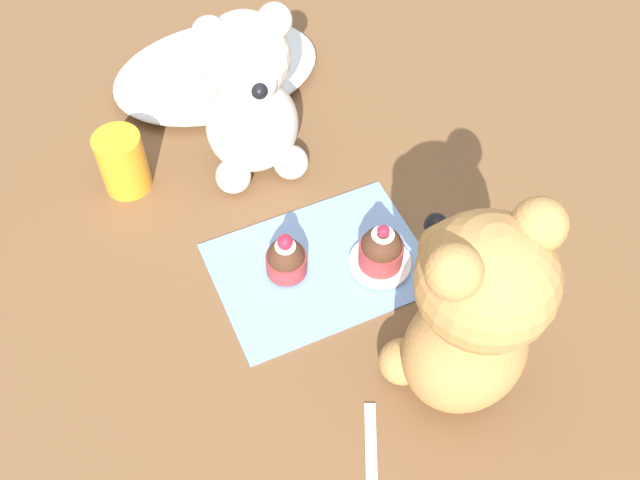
{
  "coord_description": "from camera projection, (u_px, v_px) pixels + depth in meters",
  "views": [
    {
      "loc": [
        -0.21,
        -0.47,
        0.76
      ],
      "look_at": [
        0.0,
        0.0,
        0.06
      ],
      "focal_mm": 42.0,
      "sensor_mm": 36.0,
      "label": 1
    }
  ],
  "objects": [
    {
      "name": "ground_plane",
      "position": [
        320.0,
        267.0,
        0.92
      ],
      "size": [
        4.0,
        4.0,
        0.0
      ],
      "primitive_type": "plane",
      "color": "brown"
    },
    {
      "name": "knitted_placemat",
      "position": [
        320.0,
        266.0,
        0.92
      ],
      "size": [
        0.26,
        0.18,
        0.01
      ],
      "primitive_type": "cube",
      "color": "#7A9ED1",
      "rests_on": "ground_plane"
    },
    {
      "name": "tulle_cloth",
      "position": [
        218.0,
        70.0,
        1.11
      ],
      "size": [
        0.31,
        0.21,
        0.04
      ],
      "primitive_type": "ellipsoid",
      "color": "white",
      "rests_on": "ground_plane"
    },
    {
      "name": "teddy_bear_cream",
      "position": [
        250.0,
        100.0,
        0.93
      ],
      "size": [
        0.13,
        0.13,
        0.24
      ],
      "rotation": [
        0.0,
        0.0,
        -0.1
      ],
      "color": "silver",
      "rests_on": "ground_plane"
    },
    {
      "name": "teddy_bear_tan",
      "position": [
        472.0,
        315.0,
        0.72
      ],
      "size": [
        0.15,
        0.15,
        0.28
      ],
      "rotation": [
        0.0,
        0.0,
        3.27
      ],
      "color": "#B78447",
      "rests_on": "ground_plane"
    },
    {
      "name": "cupcake_near_cream_bear",
      "position": [
        286.0,
        259.0,
        0.89
      ],
      "size": [
        0.05,
        0.05,
        0.07
      ],
      "color": "#993333",
      "rests_on": "knitted_placemat"
    },
    {
      "name": "saucer_plate",
      "position": [
        380.0,
        263.0,
        0.91
      ],
      "size": [
        0.08,
        0.08,
        0.01
      ],
      "primitive_type": "cylinder",
      "color": "white",
      "rests_on": "knitted_placemat"
    },
    {
      "name": "cupcake_near_tan_bear",
      "position": [
        381.0,
        249.0,
        0.89
      ],
      "size": [
        0.05,
        0.05,
        0.07
      ],
      "color": "#993333",
      "rests_on": "saucer_plate"
    },
    {
      "name": "juice_glass",
      "position": [
        123.0,
        162.0,
        0.97
      ],
      "size": [
        0.06,
        0.06,
        0.09
      ],
      "primitive_type": "cylinder",
      "color": "orange",
      "rests_on": "ground_plane"
    },
    {
      "name": "teaspoon",
      "position": [
        371.0,
        456.0,
        0.78
      ],
      "size": [
        0.06,
        0.11,
        0.01
      ],
      "primitive_type": "cube",
      "rotation": [
        0.0,
        0.0,
        4.27
      ],
      "color": "silver",
      "rests_on": "ground_plane"
    }
  ]
}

